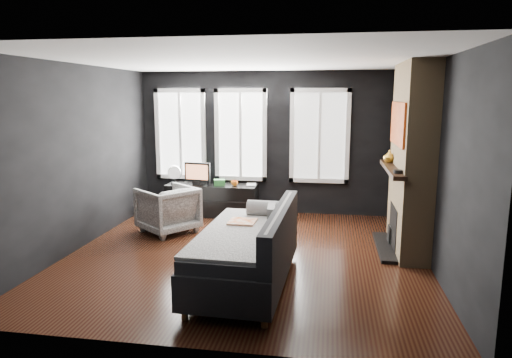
% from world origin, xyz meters
% --- Properties ---
extents(floor, '(5.00, 5.00, 0.00)m').
position_xyz_m(floor, '(0.00, 0.00, 0.00)').
color(floor, black).
rests_on(floor, ground).
extents(ceiling, '(5.00, 5.00, 0.00)m').
position_xyz_m(ceiling, '(0.00, 0.00, 2.70)').
color(ceiling, white).
rests_on(ceiling, ground).
extents(wall_back, '(5.00, 0.02, 2.70)m').
position_xyz_m(wall_back, '(0.00, 2.50, 1.35)').
color(wall_back, black).
rests_on(wall_back, ground).
extents(wall_left, '(0.02, 5.00, 2.70)m').
position_xyz_m(wall_left, '(-2.50, 0.00, 1.35)').
color(wall_left, black).
rests_on(wall_left, ground).
extents(wall_right, '(0.02, 5.00, 2.70)m').
position_xyz_m(wall_right, '(2.50, 0.00, 1.35)').
color(wall_right, black).
rests_on(wall_right, ground).
extents(windows, '(4.00, 0.16, 1.76)m').
position_xyz_m(windows, '(-0.45, 2.46, 2.38)').
color(windows, white).
rests_on(windows, wall_back).
extents(fireplace, '(0.70, 1.62, 2.70)m').
position_xyz_m(fireplace, '(2.30, 0.60, 1.35)').
color(fireplace, '#93724C').
rests_on(fireplace, floor).
extents(sofa, '(1.19, 2.26, 0.96)m').
position_xyz_m(sofa, '(0.18, -1.00, 0.48)').
color(sofa, black).
rests_on(sofa, floor).
extents(stripe_pillow, '(0.12, 0.39, 0.38)m').
position_xyz_m(stripe_pillow, '(0.44, -0.60, 0.69)').
color(stripe_pillow, gray).
rests_on(stripe_pillow, sofa).
extents(armchair, '(1.11, 1.12, 0.84)m').
position_xyz_m(armchair, '(-1.48, 0.90, 0.42)').
color(armchair, white).
rests_on(armchair, floor).
extents(media_console, '(1.71, 0.54, 0.59)m').
position_xyz_m(media_console, '(-1.04, 2.10, 0.29)').
color(media_console, black).
rests_on(media_console, floor).
extents(monitor, '(0.54, 0.20, 0.47)m').
position_xyz_m(monitor, '(-1.32, 2.09, 0.82)').
color(monitor, black).
rests_on(monitor, media_console).
extents(desk_fan, '(0.29, 0.29, 0.36)m').
position_xyz_m(desk_fan, '(-1.77, 2.07, 0.77)').
color(desk_fan, gray).
rests_on(desk_fan, media_console).
extents(mug, '(0.13, 0.10, 0.13)m').
position_xyz_m(mug, '(-0.59, 2.04, 0.65)').
color(mug, orange).
rests_on(mug, media_console).
extents(book, '(0.18, 0.04, 0.24)m').
position_xyz_m(book, '(-0.38, 2.15, 0.71)').
color(book, tan).
rests_on(book, media_console).
extents(storage_box, '(0.23, 0.18, 0.11)m').
position_xyz_m(storage_box, '(-0.87, 2.03, 0.64)').
color(storage_box, '#2A682C').
rests_on(storage_box, media_console).
extents(mantel_vase, '(0.21, 0.21, 0.19)m').
position_xyz_m(mantel_vase, '(2.05, 1.05, 1.32)').
color(mantel_vase, gold).
rests_on(mantel_vase, fireplace).
extents(mantel_clock, '(0.13, 0.13, 0.04)m').
position_xyz_m(mantel_clock, '(2.05, 0.05, 1.25)').
color(mantel_clock, black).
rests_on(mantel_clock, fireplace).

